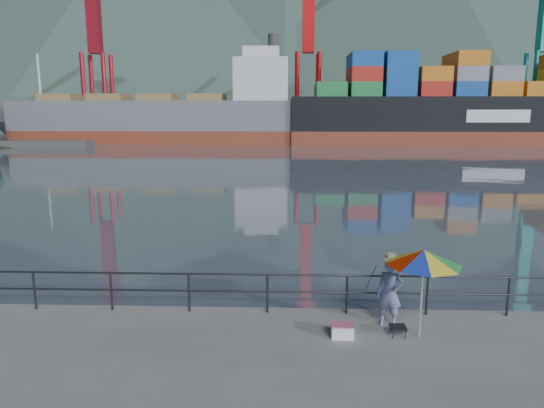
# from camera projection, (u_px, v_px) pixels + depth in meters

# --- Properties ---
(harbor_water) EXTENTS (500.00, 280.00, 0.00)m
(harbor_water) POSITION_uv_depth(u_px,v_px,m) (283.00, 131.00, 138.38)
(harbor_water) COLOR #4E5A68
(harbor_water) RESTS_ON ground
(far_dock) EXTENTS (200.00, 40.00, 0.40)m
(far_dock) POSITION_uv_depth(u_px,v_px,m) (329.00, 137.00, 101.70)
(far_dock) COLOR #514F4C
(far_dock) RESTS_ON ground
(guardrail) EXTENTS (22.00, 0.06, 1.03)m
(guardrail) POSITION_uv_depth(u_px,v_px,m) (228.00, 292.00, 12.27)
(guardrail) COLOR #2D3033
(guardrail) RESTS_ON ground
(mountains) EXTENTS (600.00, 332.80, 80.00)m
(mountains) POSITION_uv_depth(u_px,v_px,m) (377.00, 40.00, 206.85)
(mountains) COLOR #385147
(mountains) RESTS_ON ground
(port_cranes) EXTENTS (116.00, 28.00, 38.40)m
(port_cranes) POSITION_uv_depth(u_px,v_px,m) (449.00, 52.00, 89.19)
(port_cranes) COLOR red
(port_cranes) RESTS_ON ground
(container_stacks) EXTENTS (58.00, 8.40, 7.80)m
(container_stacks) POSITION_uv_depth(u_px,v_px,m) (455.00, 123.00, 101.19)
(container_stacks) COLOR #267F3F
(container_stacks) RESTS_ON ground
(fisherman) EXTENTS (0.69, 0.56, 1.64)m
(fisherman) POSITION_uv_depth(u_px,v_px,m) (389.00, 293.00, 11.41)
(fisherman) COLOR navy
(fisherman) RESTS_ON ground
(beach_umbrella) EXTENTS (1.80, 1.80, 2.05)m
(beach_umbrella) POSITION_uv_depth(u_px,v_px,m) (424.00, 257.00, 10.62)
(beach_umbrella) COLOR white
(beach_umbrella) RESTS_ON ground
(folding_stool) EXTENTS (0.36, 0.36, 0.23)m
(folding_stool) POSITION_uv_depth(u_px,v_px,m) (398.00, 331.00, 11.00)
(folding_stool) COLOR black
(folding_stool) RESTS_ON ground
(cooler_bag) EXTENTS (0.49, 0.33, 0.28)m
(cooler_bag) POSITION_uv_depth(u_px,v_px,m) (342.00, 331.00, 10.93)
(cooler_bag) COLOR white
(cooler_bag) RESTS_ON ground
(fishing_rod) EXTENTS (0.10, 1.82, 1.28)m
(fishing_rod) POSITION_uv_depth(u_px,v_px,m) (369.00, 312.00, 12.37)
(fishing_rod) COLOR black
(fishing_rod) RESTS_ON ground
(bulk_carrier) EXTENTS (52.12, 9.02, 14.50)m
(bulk_carrier) POSITION_uv_depth(u_px,v_px,m) (177.00, 118.00, 84.20)
(bulk_carrier) COLOR brown
(bulk_carrier) RESTS_ON ground
(container_ship) EXTENTS (65.97, 10.99, 18.10)m
(container_ship) POSITION_uv_depth(u_px,v_px,m) (495.00, 108.00, 82.34)
(container_ship) COLOR brown
(container_ship) RESTS_ON ground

